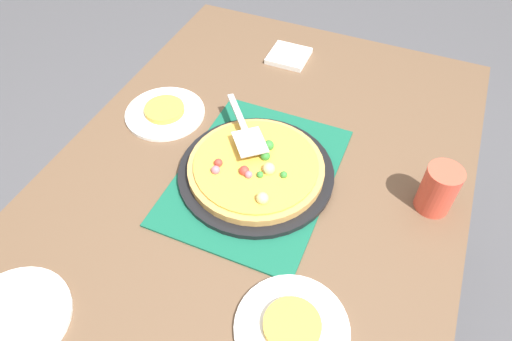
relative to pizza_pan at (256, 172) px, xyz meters
The scene contains 13 objects.
ground_plane 0.76m from the pizza_pan, ahead, with size 8.00×8.00×0.00m, color #4C4C51.
dining_table 0.12m from the pizza_pan, ahead, with size 1.40×1.00×0.75m.
placemat 0.01m from the pizza_pan, ahead, with size 0.48×0.36×0.01m, color #145B42.
pizza_pan is the anchor object (origin of this frame).
pizza 0.02m from the pizza_pan, 25.19° to the left, with size 0.33×0.33×0.05m.
plate_near_left 0.34m from the pizza_pan, 108.88° to the right, with size 0.22×0.22×0.01m, color white.
plate_far_right 0.39m from the pizza_pan, 32.96° to the left, with size 0.22×0.22×0.01m, color white.
plate_side 0.59m from the pizza_pan, 28.81° to the right, with size 0.22×0.22×0.01m, color white.
served_slice_left 0.34m from the pizza_pan, 108.88° to the right, with size 0.11×0.11×0.02m, color gold.
served_slice_right 0.39m from the pizza_pan, 32.96° to the left, with size 0.11×0.11×0.02m, color gold.
cup_near 0.42m from the pizza_pan, 100.38° to the left, with size 0.08×0.08×0.12m, color #E04C38.
pizza_server 0.11m from the pizza_pan, 140.01° to the right, with size 0.20×0.18×0.01m.
napkin_stack 0.51m from the pizza_pan, 168.86° to the right, with size 0.12×0.12×0.02m, color white.
Camera 1 is at (0.67, 0.28, 1.59)m, focal length 31.65 mm.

